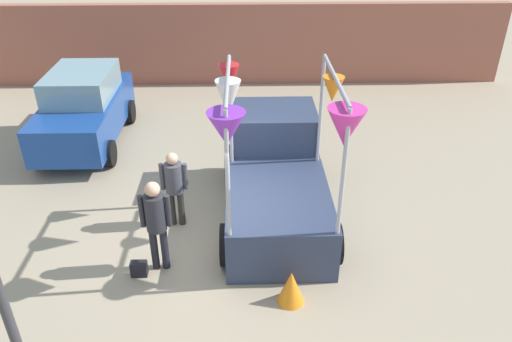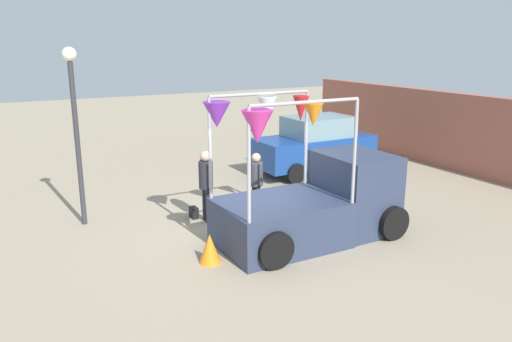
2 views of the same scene
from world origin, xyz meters
The scene contains 8 objects.
ground_plane centered at (0.00, 0.00, 0.00)m, with size 60.00×60.00×0.00m, color gray.
vendor_truck centered at (1.04, 1.15, 0.88)m, with size 2.49×4.17×3.21m.
parked_car centered at (-3.61, 4.34, 0.94)m, with size 1.88×4.00×1.88m.
person_customer centered at (-1.06, -0.66, 1.06)m, with size 0.53×0.34×1.75m.
person_vendor centered at (-0.91, 0.63, 0.96)m, with size 0.53×0.34×1.59m.
handbag centered at (-1.41, -0.86, 0.14)m, with size 0.28×0.16×0.28m, color black.
brick_boundary_wall centered at (0.00, 8.74, 1.30)m, with size 18.00×0.36×2.60m, color #9E5947.
folded_kite_bundle_tangerine centered at (1.15, -1.55, 0.30)m, with size 0.44×0.44×0.60m, color orange.
Camera 1 is at (0.44, -7.49, 5.90)m, focal length 35.00 mm.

